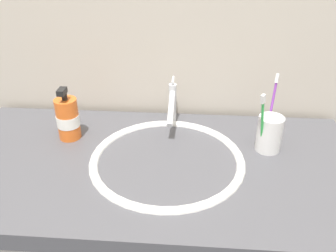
{
  "coord_description": "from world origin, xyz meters",
  "views": [
    {
      "loc": [
        0.1,
        -0.78,
        1.48
      ],
      "look_at": [
        0.04,
        0.04,
        1.01
      ],
      "focal_mm": 38.38,
      "sensor_mm": 36.0,
      "label": 1
    }
  ],
  "objects": [
    {
      "name": "tiled_wall_back",
      "position": [
        0.0,
        0.32,
        1.2
      ],
      "size": [
        2.32,
        0.04,
        2.4
      ],
      "primitive_type": "cube",
      "color": "beige",
      "rests_on": "ground"
    },
    {
      "name": "sink_basin",
      "position": [
        0.04,
        0.01,
        0.89
      ],
      "size": [
        0.42,
        0.42,
        0.09
      ],
      "color": "white",
      "rests_on": "vanity_counter"
    },
    {
      "name": "toothbrush_purple",
      "position": [
        0.32,
        0.13,
        1.04
      ],
      "size": [
        0.03,
        0.05,
        0.2
      ],
      "color": "purple",
      "rests_on": "toothbrush_cup"
    },
    {
      "name": "faucet",
      "position": [
        0.04,
        0.2,
        0.99
      ],
      "size": [
        0.02,
        0.17,
        0.14
      ],
      "color": "silver",
      "rests_on": "sink_basin"
    },
    {
      "name": "soap_dispenser",
      "position": [
        -0.26,
        0.11,
        0.98
      ],
      "size": [
        0.07,
        0.07,
        0.16
      ],
      "color": "orange",
      "rests_on": "vanity_counter"
    },
    {
      "name": "toothbrush_green",
      "position": [
        0.29,
        0.06,
        1.03
      ],
      "size": [
        0.03,
        0.03,
        0.18
      ],
      "color": "green",
      "rests_on": "toothbrush_cup"
    },
    {
      "name": "toothbrush_cup",
      "position": [
        0.32,
        0.08,
        0.97
      ],
      "size": [
        0.07,
        0.07,
        0.1
      ],
      "primitive_type": "cylinder",
      "color": "white",
      "rests_on": "vanity_counter"
    }
  ]
}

